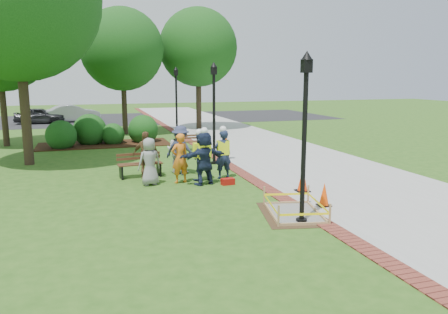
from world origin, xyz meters
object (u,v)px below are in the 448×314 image
object	(u,v)px
wet_concrete_pad	(295,206)
hivis_worker_c	(199,155)
hivis_worker_b	(223,153)
cone_front	(324,195)
bench_near	(140,170)
lamp_near	(305,125)
hivis_worker_a	(204,157)

from	to	relation	value
wet_concrete_pad	hivis_worker_c	bearing A→B (deg)	107.77
hivis_worker_b	cone_front	bearing A→B (deg)	-67.91
bench_near	hivis_worker_c	world-z (taller)	hivis_worker_c
cone_front	lamp_near	size ratio (longest dim) A/B	0.16
hivis_worker_c	lamp_near	bearing A→B (deg)	-75.75
wet_concrete_pad	bench_near	bearing A→B (deg)	120.80
lamp_near	hivis_worker_c	bearing A→B (deg)	104.25
cone_front	hivis_worker_c	xyz separation A→B (m)	(-2.60, 4.18, 0.58)
bench_near	hivis_worker_b	distance (m)	3.14
wet_concrete_pad	hivis_worker_a	distance (m)	4.26
wet_concrete_pad	bench_near	size ratio (longest dim) A/B	1.57
hivis_worker_b	wet_concrete_pad	bearing A→B (deg)	-82.82
hivis_worker_a	hivis_worker_b	bearing A→B (deg)	38.27
wet_concrete_pad	hivis_worker_b	distance (m)	4.71
wet_concrete_pad	lamp_near	bearing A→B (deg)	-101.40
hivis_worker_c	bench_near	bearing A→B (deg)	149.24
wet_concrete_pad	lamp_near	distance (m)	2.35
hivis_worker_a	wet_concrete_pad	bearing A→B (deg)	-69.65
wet_concrete_pad	bench_near	world-z (taller)	bench_near
cone_front	hivis_worker_a	bearing A→B (deg)	126.27
hivis_worker_b	hivis_worker_c	xyz separation A→B (m)	(-0.89, -0.03, -0.03)
bench_near	cone_front	distance (m)	7.03
hivis_worker_a	hivis_worker_c	size ratio (longest dim) A/B	1.07
cone_front	hivis_worker_b	size ratio (longest dim) A/B	0.36
hivis_worker_a	hivis_worker_b	size ratio (longest dim) A/B	1.03
cone_front	hivis_worker_c	bearing A→B (deg)	121.85
wet_concrete_pad	hivis_worker_b	xyz separation A→B (m)	(-0.58, 4.62, 0.72)
bench_near	lamp_near	bearing A→B (deg)	-62.84
wet_concrete_pad	lamp_near	xyz separation A→B (m)	(-0.14, -0.67, 2.25)
bench_near	lamp_near	xyz separation A→B (m)	(3.30, -6.43, 2.20)
bench_near	cone_front	xyz separation A→B (m)	(4.56, -5.35, 0.06)
wet_concrete_pad	lamp_near	world-z (taller)	lamp_near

